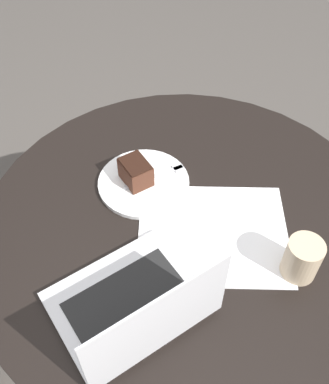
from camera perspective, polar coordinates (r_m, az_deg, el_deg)
ground_plane at (r=1.74m, az=1.90°, el=-18.35°), size 12.00×12.00×0.00m
dining_table at (r=1.24m, az=2.56°, el=-8.33°), size 1.03×1.03×0.72m
paper_document at (r=1.09m, az=6.17°, el=-5.22°), size 0.36×0.30×0.00m
plate at (r=1.18m, az=-2.66°, el=1.20°), size 0.24×0.24×0.01m
cake_slice at (r=1.16m, az=-3.69°, el=2.58°), size 0.10×0.10×0.07m
fork at (r=1.19m, az=-0.49°, el=2.23°), size 0.16×0.10×0.00m
coffee_glass at (r=1.03m, az=17.06°, el=-8.11°), size 0.08×0.08×0.10m
laptop at (r=0.95m, az=-3.85°, el=-14.24°), size 0.39×0.38×0.22m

